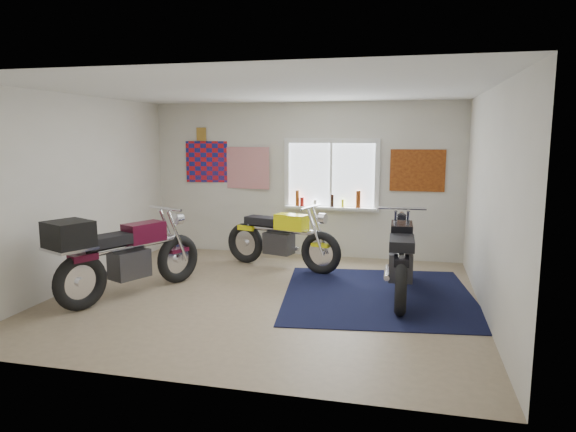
% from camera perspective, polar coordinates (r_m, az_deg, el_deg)
% --- Properties ---
extents(ground, '(5.50, 5.50, 0.00)m').
position_cam_1_polar(ground, '(6.96, -2.52, -8.92)').
color(ground, '#9E896B').
rests_on(ground, ground).
extents(room_shell, '(5.50, 5.50, 5.50)m').
position_cam_1_polar(room_shell, '(6.64, -2.62, 4.67)').
color(room_shell, white).
rests_on(room_shell, ground).
extents(navy_rug, '(2.81, 2.89, 0.01)m').
position_cam_1_polar(navy_rug, '(7.09, 9.99, -8.65)').
color(navy_rug, black).
rests_on(navy_rug, ground).
extents(window_assembly, '(1.66, 0.17, 1.26)m').
position_cam_1_polar(window_assembly, '(8.97, 4.82, 4.05)').
color(window_assembly, white).
rests_on(window_assembly, room_shell).
extents(oil_bottles, '(1.15, 0.09, 0.30)m').
position_cam_1_polar(oil_bottles, '(8.94, 4.62, 1.79)').
color(oil_bottles, brown).
rests_on(oil_bottles, window_assembly).
extents(flag_display, '(1.60, 0.10, 1.17)m').
position_cam_1_polar(flag_display, '(9.59, -9.61, 8.95)').
color(flag_display, red).
rests_on(flag_display, room_shell).
extents(triumph_poster, '(0.90, 0.03, 0.70)m').
position_cam_1_polar(triumph_poster, '(8.87, 14.19, 4.92)').
color(triumph_poster, '#A54C14').
rests_on(triumph_poster, room_shell).
extents(yellow_triumph, '(2.05, 0.82, 1.06)m').
position_cam_1_polar(yellow_triumph, '(8.29, -0.77, -2.65)').
color(yellow_triumph, black).
rests_on(yellow_triumph, ground).
extents(black_chrome_bike, '(0.67, 2.21, 1.13)m').
position_cam_1_polar(black_chrome_bike, '(7.01, 12.41, -4.78)').
color(black_chrome_bike, black).
rests_on(black_chrome_bike, navy_rug).
extents(maroon_tourer, '(1.24, 2.15, 1.14)m').
position_cam_1_polar(maroon_tourer, '(7.08, -18.11, -4.08)').
color(maroon_tourer, black).
rests_on(maroon_tourer, ground).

